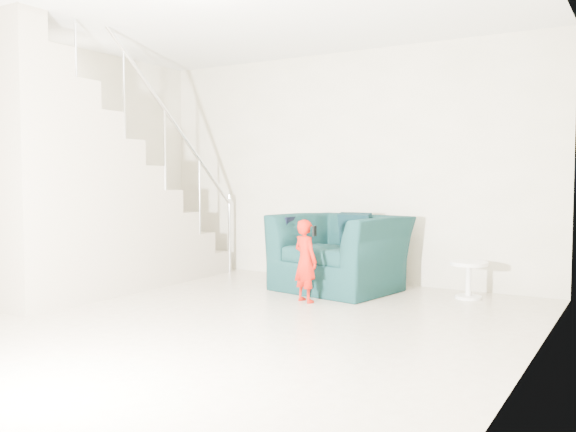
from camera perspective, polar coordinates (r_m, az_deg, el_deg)
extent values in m
plane|color=tan|center=(5.10, -8.49, -10.24)|extent=(5.50, 5.50, 0.00)
plane|color=#AEA88E|center=(7.30, 5.22, 4.61)|extent=(5.00, 0.00, 5.00)
plane|color=#AEA88E|center=(6.82, -25.15, 4.36)|extent=(0.00, 5.50, 5.50)
plane|color=#AEA88E|center=(3.89, 21.31, 5.33)|extent=(0.00, 5.50, 5.50)
imported|color=black|center=(6.64, 4.88, -3.43)|extent=(1.43, 1.30, 0.82)
imported|color=#930406|center=(5.98, 1.64, -4.21)|extent=(0.35, 0.29, 0.81)
cylinder|color=white|center=(6.41, 16.56, -4.27)|extent=(0.38, 0.38, 0.04)
cylinder|color=white|center=(6.44, 16.53, -5.93)|extent=(0.06, 0.06, 0.34)
cylinder|color=white|center=(6.47, 16.51, -7.29)|extent=(0.26, 0.26, 0.03)
cube|color=#ADA089|center=(8.12, -8.97, -4.13)|extent=(1.00, 0.30, 0.27)
cube|color=#ADA089|center=(7.87, -10.37, -3.39)|extent=(1.00, 0.30, 0.54)
cube|color=#ADA089|center=(7.63, -11.86, -2.61)|extent=(1.00, 0.30, 0.81)
cube|color=#ADA089|center=(7.40, -13.45, -1.77)|extent=(1.00, 0.30, 1.08)
cube|color=#ADA089|center=(7.18, -15.13, -0.87)|extent=(1.00, 0.30, 1.35)
cube|color=#ADA089|center=(6.97, -16.92, 0.08)|extent=(1.00, 0.30, 1.62)
cube|color=#ADA089|center=(6.76, -18.81, 1.08)|extent=(1.00, 0.30, 1.89)
cube|color=#ADA089|center=(6.57, -20.83, 2.15)|extent=(1.00, 0.30, 2.16)
cube|color=#ADA089|center=(6.38, -22.96, 3.28)|extent=(1.00, 0.30, 2.43)
cube|color=#ADA089|center=(6.21, -25.23, 4.47)|extent=(1.00, 0.30, 2.70)
cylinder|color=silver|center=(6.78, -13.27, 12.25)|extent=(0.04, 3.03, 2.73)
cylinder|color=silver|center=(7.89, -5.50, -1.66)|extent=(0.04, 0.04, 1.00)
cube|color=black|center=(6.85, 6.36, -1.21)|extent=(0.37, 0.18, 0.37)
cube|color=black|center=(6.81, 0.76, -2.36)|extent=(0.05, 0.50, 0.56)
cube|color=black|center=(5.86, 2.50, -1.42)|extent=(0.02, 0.05, 0.10)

